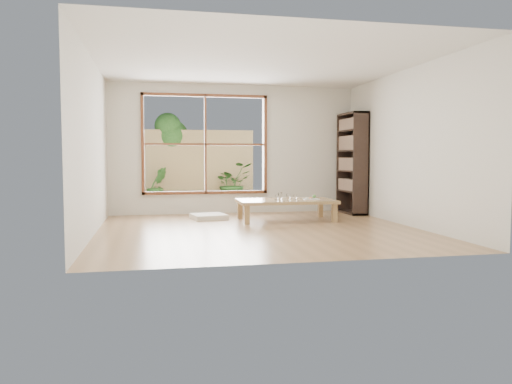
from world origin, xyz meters
The scene contains 15 objects.
ground centered at (0.00, 0.00, 0.00)m, with size 5.00×5.00×0.00m, color #A77D53.
low_table centered at (0.70, 1.04, 0.33)m, with size 1.75×1.01×0.38m.
floor_cushion centered at (-0.64, 1.57, 0.04)m, with size 0.60×0.60×0.09m, color white.
bookshelf centered at (2.32, 1.88, 1.02)m, with size 0.32×0.91×2.03m, color #2F211A.
glass_tall centered at (0.58, 0.99, 0.45)m, with size 0.07×0.07×0.14m, color silver.
glass_mid centered at (0.87, 1.01, 0.42)m, with size 0.06×0.06×0.09m, color silver.
glass_short centered at (0.79, 1.18, 0.43)m, with size 0.07×0.07×0.10m, color silver.
glass_small centered at (0.53, 1.01, 0.42)m, with size 0.07×0.07×0.09m, color silver.
food_tray centered at (1.18, 0.99, 0.40)m, with size 0.28×0.21×0.08m.
deck centered at (-0.60, 3.56, 0.00)m, with size 2.80×2.00×0.05m, color #393029.
garden_bench centered at (-0.98, 3.40, 0.32)m, with size 1.16×0.60×0.35m.
bamboo_fence centered at (-0.60, 4.56, 0.90)m, with size 2.80×0.06×1.80m, color tan.
shrub_right centered at (0.24, 4.25, 0.52)m, with size 0.89×0.77×0.99m, color #396A27.
shrub_left centered at (-1.55, 4.21, 0.47)m, with size 0.49×0.39×0.89m, color #396A27.
garden_tree centered at (-1.28, 4.86, 1.63)m, with size 1.04×0.85×2.22m.
Camera 1 is at (-1.64, -7.62, 1.14)m, focal length 35.00 mm.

